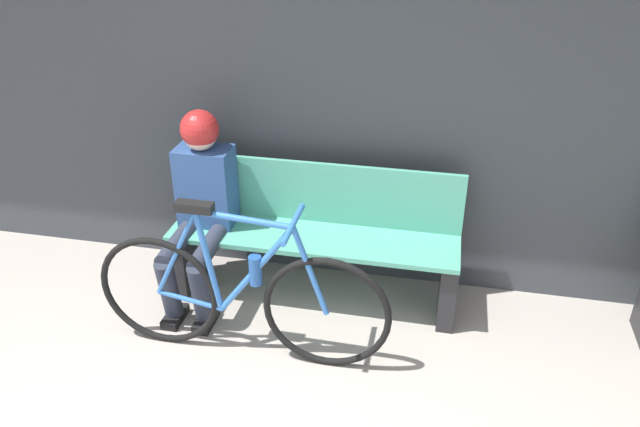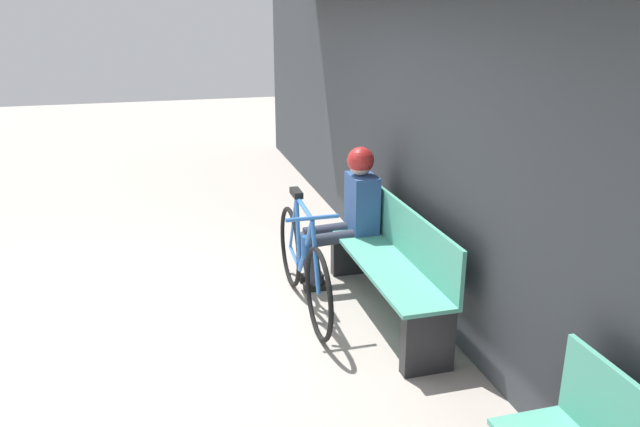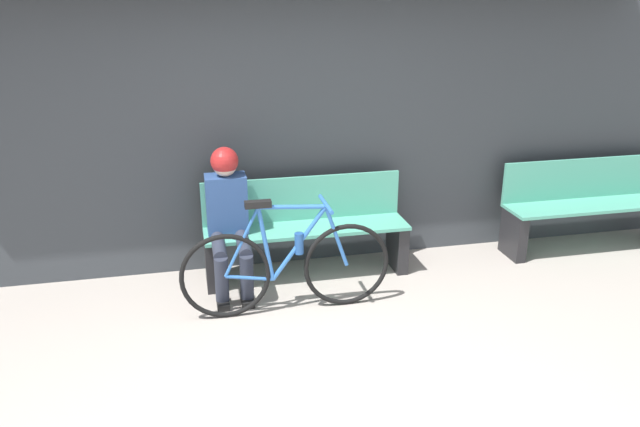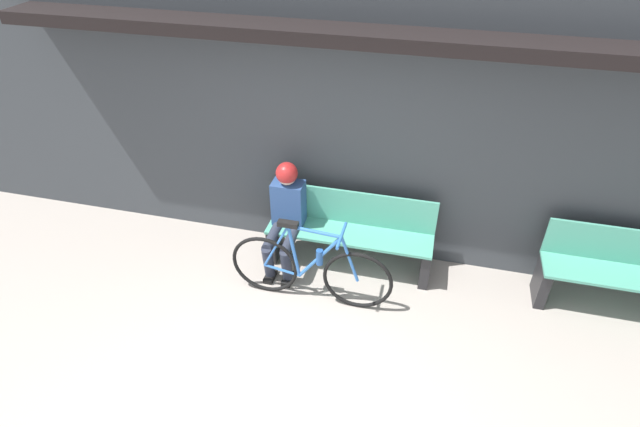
{
  "view_description": "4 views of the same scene",
  "coord_description": "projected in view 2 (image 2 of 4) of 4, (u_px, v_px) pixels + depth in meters",
  "views": [
    {
      "loc": [
        0.91,
        -1.3,
        2.41
      ],
      "look_at": [
        0.28,
        1.69,
        0.75
      ],
      "focal_mm": 35.0,
      "sensor_mm": 36.0,
      "label": 1
    },
    {
      "loc": [
        4.37,
        0.26,
        2.37
      ],
      "look_at": [
        -0.11,
        1.47,
        0.79
      ],
      "focal_mm": 35.0,
      "sensor_mm": 36.0,
      "label": 2
    },
    {
      "loc": [
        -0.8,
        -3.06,
        2.46
      ],
      "look_at": [
        0.24,
        1.6,
        0.7
      ],
      "focal_mm": 35.0,
      "sensor_mm": 36.0,
      "label": 3
    },
    {
      "loc": [
        0.92,
        -2.29,
        3.72
      ],
      "look_at": [
        -0.08,
        1.7,
        0.82
      ],
      "focal_mm": 28.0,
      "sensor_mm": 36.0,
      "label": 4
    }
  ],
  "objects": [
    {
      "name": "storefront_wall",
      "position": [
        430.0,
        101.0,
        4.73
      ],
      "size": [
        12.0,
        0.56,
        3.2
      ],
      "color": "#3D4247",
      "rests_on": "ground_plane"
    },
    {
      "name": "ground_plane",
      "position": [
        136.0,
        334.0,
        4.7
      ],
      "size": [
        24.0,
        24.0,
        0.0
      ],
      "primitive_type": "plane",
      "color": "#ADA399"
    },
    {
      "name": "bicycle",
      "position": [
        303.0,
        264.0,
        4.97
      ],
      "size": [
        1.67,
        0.4,
        0.95
      ],
      "color": "black",
      "rests_on": "ground_plane"
    },
    {
      "name": "park_bench_near",
      "position": [
        391.0,
        265.0,
        4.87
      ],
      "size": [
        1.78,
        0.42,
        0.87
      ],
      "color": "#51A88E",
      "rests_on": "ground_plane"
    },
    {
      "name": "person_seated",
      "position": [
        350.0,
        206.0,
        5.37
      ],
      "size": [
        0.34,
        0.66,
        1.22
      ],
      "color": "#2D3342",
      "rests_on": "ground_plane"
    }
  ]
}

